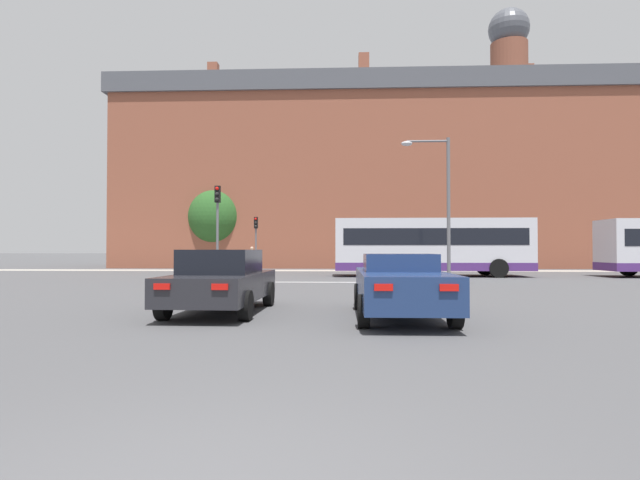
{
  "coord_description": "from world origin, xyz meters",
  "views": [
    {
      "loc": [
        0.86,
        -2.69,
        1.48
      ],
      "look_at": [
        -0.38,
        25.96,
        2.04
      ],
      "focal_mm": 28.0,
      "sensor_mm": 36.0,
      "label": 1
    }
  ],
  "objects_px": {
    "pedestrian_waiting": "(475,256)",
    "traffic_light_far_left": "(256,234)",
    "pedestrian_walking_east": "(252,256)",
    "pedestrian_walking_west": "(432,258)",
    "car_saloon_left": "(222,280)",
    "traffic_light_near_left": "(217,217)",
    "car_roadster_right": "(400,285)",
    "bus_crossing_lead": "(431,246)",
    "street_lamp_junction": "(440,193)"
  },
  "relations": [
    {
      "from": "car_saloon_left",
      "to": "car_roadster_right",
      "type": "bearing_deg",
      "value": -8.72
    },
    {
      "from": "pedestrian_waiting",
      "to": "street_lamp_junction",
      "type": "bearing_deg",
      "value": -91.25
    },
    {
      "from": "car_roadster_right",
      "to": "traffic_light_near_left",
      "type": "bearing_deg",
      "value": 120.05
    },
    {
      "from": "pedestrian_waiting",
      "to": "pedestrian_walking_east",
      "type": "relative_size",
      "value": 1.06
    },
    {
      "from": "pedestrian_walking_west",
      "to": "car_saloon_left",
      "type": "bearing_deg",
      "value": 117.77
    },
    {
      "from": "traffic_light_near_left",
      "to": "bus_crossing_lead",
      "type": "bearing_deg",
      "value": 21.83
    },
    {
      "from": "bus_crossing_lead",
      "to": "street_lamp_junction",
      "type": "height_order",
      "value": "street_lamp_junction"
    },
    {
      "from": "traffic_light_near_left",
      "to": "street_lamp_junction",
      "type": "distance_m",
      "value": 10.47
    },
    {
      "from": "car_saloon_left",
      "to": "traffic_light_near_left",
      "type": "bearing_deg",
      "value": 106.03
    },
    {
      "from": "street_lamp_junction",
      "to": "traffic_light_far_left",
      "type": "bearing_deg",
      "value": 131.62
    },
    {
      "from": "car_saloon_left",
      "to": "car_roadster_right",
      "type": "xyz_separation_m",
      "value": [
        4.11,
        -0.73,
        -0.04
      ]
    },
    {
      "from": "pedestrian_walking_east",
      "to": "pedestrian_walking_west",
      "type": "distance_m",
      "value": 12.75
    },
    {
      "from": "bus_crossing_lead",
      "to": "pedestrian_walking_west",
      "type": "relative_size",
      "value": 6.6
    },
    {
      "from": "traffic_light_far_left",
      "to": "street_lamp_junction",
      "type": "xyz_separation_m",
      "value": [
        10.4,
        -11.71,
        1.51
      ]
    },
    {
      "from": "traffic_light_near_left",
      "to": "pedestrian_walking_west",
      "type": "xyz_separation_m",
      "value": [
        12.23,
        11.43,
        -2.09
      ]
    },
    {
      "from": "bus_crossing_lead",
      "to": "traffic_light_far_left",
      "type": "height_order",
      "value": "traffic_light_far_left"
    },
    {
      "from": "traffic_light_far_left",
      "to": "pedestrian_walking_east",
      "type": "relative_size",
      "value": 2.21
    },
    {
      "from": "car_roadster_right",
      "to": "pedestrian_walking_west",
      "type": "relative_size",
      "value": 3.0
    },
    {
      "from": "pedestrian_waiting",
      "to": "pedestrian_walking_west",
      "type": "height_order",
      "value": "pedestrian_waiting"
    },
    {
      "from": "bus_crossing_lead",
      "to": "car_saloon_left",
      "type": "bearing_deg",
      "value": -25.7
    },
    {
      "from": "car_roadster_right",
      "to": "pedestrian_walking_east",
      "type": "xyz_separation_m",
      "value": [
        -7.72,
        24.63,
        0.29
      ]
    },
    {
      "from": "pedestrian_walking_east",
      "to": "pedestrian_walking_west",
      "type": "bearing_deg",
      "value": -130.26
    },
    {
      "from": "street_lamp_junction",
      "to": "car_roadster_right",
      "type": "bearing_deg",
      "value": -105.03
    },
    {
      "from": "pedestrian_walking_east",
      "to": "pedestrian_walking_west",
      "type": "height_order",
      "value": "pedestrian_walking_east"
    },
    {
      "from": "pedestrian_waiting",
      "to": "traffic_light_far_left",
      "type": "bearing_deg",
      "value": -156.97
    },
    {
      "from": "pedestrian_waiting",
      "to": "pedestrian_walking_west",
      "type": "relative_size",
      "value": 1.12
    },
    {
      "from": "traffic_light_near_left",
      "to": "traffic_light_far_left",
      "type": "distance_m",
      "value": 10.87
    },
    {
      "from": "traffic_light_far_left",
      "to": "pedestrian_waiting",
      "type": "distance_m",
      "value": 15.36
    },
    {
      "from": "car_roadster_right",
      "to": "pedestrian_walking_west",
      "type": "xyz_separation_m",
      "value": [
        5.01,
        24.05,
        0.23
      ]
    },
    {
      "from": "car_roadster_right",
      "to": "pedestrian_waiting",
      "type": "relative_size",
      "value": 2.68
    },
    {
      "from": "car_saloon_left",
      "to": "bus_crossing_lead",
      "type": "relative_size",
      "value": 0.43
    },
    {
      "from": "traffic_light_near_left",
      "to": "pedestrian_walking_east",
      "type": "bearing_deg",
      "value": 92.41
    },
    {
      "from": "pedestrian_walking_west",
      "to": "traffic_light_near_left",
      "type": "bearing_deg",
      "value": 92.21
    },
    {
      "from": "car_roadster_right",
      "to": "pedestrian_walking_east",
      "type": "bearing_deg",
      "value": 107.7
    },
    {
      "from": "traffic_light_far_left",
      "to": "car_saloon_left",
      "type": "bearing_deg",
      "value": -82.17
    },
    {
      "from": "car_roadster_right",
      "to": "pedestrian_walking_west",
      "type": "bearing_deg",
      "value": 78.52
    },
    {
      "from": "bus_crossing_lead",
      "to": "pedestrian_walking_west",
      "type": "height_order",
      "value": "bus_crossing_lead"
    },
    {
      "from": "traffic_light_far_left",
      "to": "pedestrian_walking_west",
      "type": "xyz_separation_m",
      "value": [
        12.25,
        0.57,
        -1.62
      ]
    },
    {
      "from": "bus_crossing_lead",
      "to": "traffic_light_far_left",
      "type": "bearing_deg",
      "value": -120.6
    },
    {
      "from": "car_saloon_left",
      "to": "pedestrian_walking_west",
      "type": "relative_size",
      "value": 2.83
    },
    {
      "from": "car_saloon_left",
      "to": "pedestrian_waiting",
      "type": "bearing_deg",
      "value": 64.13
    },
    {
      "from": "bus_crossing_lead",
      "to": "car_roadster_right",
      "type": "bearing_deg",
      "value": -12.33
    },
    {
      "from": "car_roadster_right",
      "to": "pedestrian_waiting",
      "type": "xyz_separation_m",
      "value": [
        8.03,
        24.29,
        0.36
      ]
    },
    {
      "from": "pedestrian_waiting",
      "to": "pedestrian_walking_west",
      "type": "bearing_deg",
      "value": -155.39
    },
    {
      "from": "car_roadster_right",
      "to": "street_lamp_junction",
      "type": "relative_size",
      "value": 0.74
    },
    {
      "from": "car_roadster_right",
      "to": "street_lamp_junction",
      "type": "xyz_separation_m",
      "value": [
        3.16,
        11.77,
        3.36
      ]
    },
    {
      "from": "traffic_light_far_left",
      "to": "pedestrian_waiting",
      "type": "relative_size",
      "value": 2.08
    },
    {
      "from": "pedestrian_walking_east",
      "to": "traffic_light_near_left",
      "type": "bearing_deg",
      "value": 144.76
    },
    {
      "from": "street_lamp_junction",
      "to": "pedestrian_walking_west",
      "type": "xyz_separation_m",
      "value": [
        1.85,
        12.28,
        -3.13
      ]
    },
    {
      "from": "street_lamp_junction",
      "to": "pedestrian_walking_east",
      "type": "bearing_deg",
      "value": 130.26
    }
  ]
}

